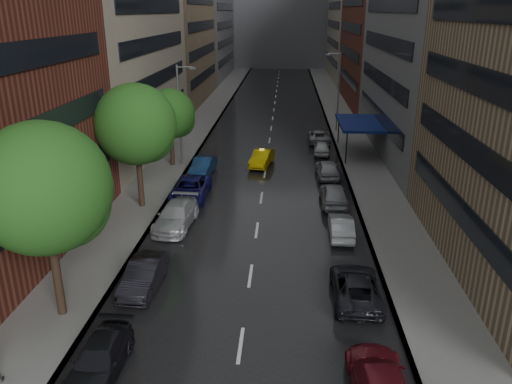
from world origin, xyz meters
TOP-DOWN VIEW (x-y plane):
  - road at (0.00, 50.00)m, footprint 14.00×140.00m
  - sidewalk_left at (-9.00, 50.00)m, footprint 4.00×140.00m
  - sidewalk_right at (9.00, 50.00)m, footprint 4.00×140.00m
  - building_far at (0.00, 118.00)m, footprint 40.00×14.00m
  - tree_near at (-8.60, 5.73)m, footprint 5.86×5.86m
  - tree_mid at (-8.60, 19.48)m, footprint 5.66×5.66m
  - tree_far at (-8.60, 29.80)m, footprint 4.48×4.48m
  - taxi at (-0.39, 30.49)m, footprint 2.32×4.64m
  - parked_cars_left at (-5.40, 16.25)m, footprint 2.62×30.20m
  - parked_cars_right at (5.40, 20.09)m, footprint 2.38×43.39m
  - street_lamp_left at (-7.72, 30.00)m, footprint 1.74×0.22m
  - street_lamp_right at (7.72, 45.00)m, footprint 1.74×0.22m
  - awning at (8.98, 35.00)m, footprint 4.00×8.00m

SIDE VIEW (x-z plane):
  - road at x=0.00m, z-range 0.00..0.01m
  - sidewalk_left at x=-9.00m, z-range 0.00..0.15m
  - sidewalk_right at x=9.00m, z-range 0.00..0.15m
  - parked_cars_right at x=5.40m, z-range -0.08..1.53m
  - taxi at x=-0.39m, z-range 0.00..1.46m
  - parked_cars_left at x=-5.40m, z-range -0.03..1.53m
  - awning at x=8.98m, z-range 1.57..4.70m
  - tree_far at x=-8.60m, z-range 1.31..8.44m
  - street_lamp_left at x=-7.72m, z-range 0.39..9.39m
  - street_lamp_right at x=7.72m, z-range 0.39..9.39m
  - tree_mid at x=-8.60m, z-range 1.66..10.68m
  - tree_near at x=-8.60m, z-range 1.72..11.06m
  - building_far at x=0.00m, z-range 0.00..32.00m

